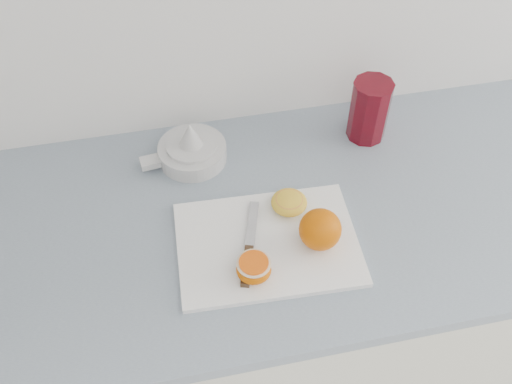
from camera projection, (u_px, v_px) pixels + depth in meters
counter at (294, 312)px, 1.52m from camera, size 2.28×0.64×0.89m
cutting_board at (268, 244)px, 1.12m from camera, size 0.36×0.27×0.01m
whole_orange at (320, 229)px, 1.08m from camera, size 0.08×0.08×0.08m
half_orange at (254, 268)px, 1.05m from camera, size 0.07×0.07×0.04m
squeezed_shell at (289, 202)px, 1.16m from camera, size 0.07×0.07×0.03m
paring_knife at (248, 258)px, 1.08m from camera, size 0.08×0.20×0.01m
citrus_juicer at (191, 150)px, 1.26m from camera, size 0.19×0.15×0.10m
red_tumbler at (369, 112)px, 1.28m from camera, size 0.09×0.09×0.15m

